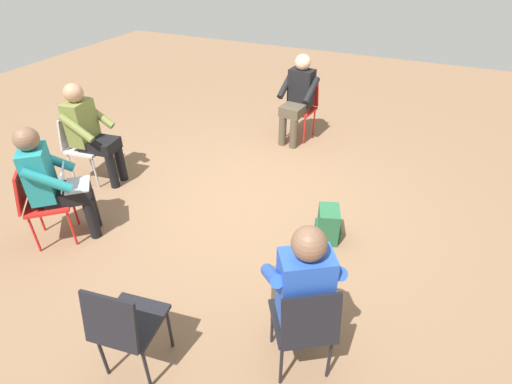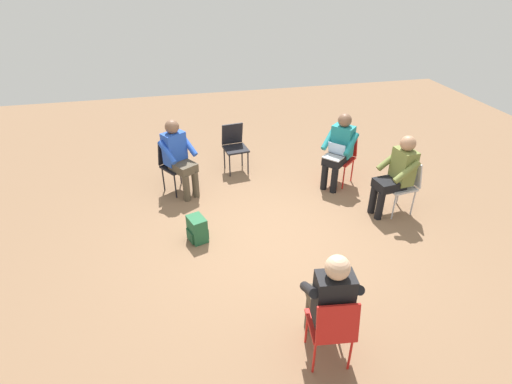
{
  "view_description": "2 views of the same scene",
  "coord_description": "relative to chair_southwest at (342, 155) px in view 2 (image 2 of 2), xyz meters",
  "views": [
    {
      "loc": [
        1.65,
        -3.35,
        2.7
      ],
      "look_at": [
        0.31,
        -0.37,
        0.5
      ],
      "focal_mm": 28.0,
      "sensor_mm": 36.0,
      "label": 1
    },
    {
      "loc": [
        1.2,
        4.33,
        3.39
      ],
      "look_at": [
        0.29,
        0.23,
        0.9
      ],
      "focal_mm": 28.0,
      "sensor_mm": 36.0,
      "label": 2
    }
  ],
  "objects": [
    {
      "name": "person_in_olive",
      "position": [
        -0.35,
        1.11,
        0.2
      ],
      "size": [
        0.55,
        0.53,
        1.24
      ],
      "rotation": [
        0.0,
        0.0,
        -1.45
      ],
      "color": "black",
      "rests_on": "ground"
    },
    {
      "name": "chair_southwest",
      "position": [
        0.0,
        0.0,
        0.0
      ],
      "size": [
        0.59,
        0.58,
        0.85
      ],
      "rotation": [
        0.0,
        0.0,
        -0.85
      ],
      "color": "red",
      "rests_on": "ground"
    },
    {
      "name": "person_in_black",
      "position": [
        1.52,
        3.21,
        0.2
      ],
      "size": [
        0.53,
        0.55,
        1.24
      ],
      "rotation": [
        0.0,
        0.0,
        -3.26
      ],
      "color": "#4C4233",
      "rests_on": "ground"
    },
    {
      "name": "chair_north",
      "position": [
        1.54,
        3.38,
        0.0
      ],
      "size": [
        0.45,
        0.48,
        0.85
      ],
      "rotation": [
        0.0,
        0.0,
        -3.26
      ],
      "color": "red",
      "rests_on": "ground"
    },
    {
      "name": "person_with_laptop",
      "position": [
        0.13,
        0.11,
        0.2
      ],
      "size": [
        0.64,
        0.63,
        1.24
      ],
      "rotation": [
        0.0,
        0.0,
        -0.85
      ],
      "color": "black",
      "rests_on": "ground"
    },
    {
      "name": "chair_west",
      "position": [
        -0.51,
        1.09,
        0.0
      ],
      "size": [
        0.48,
        0.45,
        0.85
      ],
      "rotation": [
        0.0,
        0.0,
        -1.45
      ],
      "color": "#B7B7BC",
      "rests_on": "ground"
    },
    {
      "name": "backpack_near_laptop_user",
      "position": [
        2.58,
        1.16,
        -0.34
      ],
      "size": [
        0.3,
        0.33,
        0.36
      ],
      "rotation": [
        0.0,
        0.0,
        5.04
      ],
      "color": "#235B38",
      "rests_on": "ground"
    },
    {
      "name": "chair_southeast",
      "position": [
        2.81,
        -0.33,
        0.0
      ],
      "size": [
        0.56,
        0.58,
        0.85
      ],
      "rotation": [
        0.0,
        0.0,
        0.57
      ],
      "color": "black",
      "rests_on": "ground"
    },
    {
      "name": "ground_plane",
      "position": [
        1.56,
        1.33,
        -0.5
      ],
      "size": [
        14.0,
        14.0,
        0.0
      ],
      "primitive_type": "plane",
      "color": "brown"
    },
    {
      "name": "chair_south",
      "position": [
        1.71,
        -0.82,
        0.0
      ],
      "size": [
        0.45,
        0.48,
        0.85
      ],
      "rotation": [
        0.0,
        0.0,
        0.13
      ],
      "color": "black",
      "rests_on": "ground"
    },
    {
      "name": "person_in_blue",
      "position": [
        2.72,
        -0.19,
        0.2
      ],
      "size": [
        0.63,
        0.63,
        1.24
      ],
      "rotation": [
        0.0,
        0.0,
        0.57
      ],
      "color": "#4C4233",
      "rests_on": "ground"
    }
  ]
}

